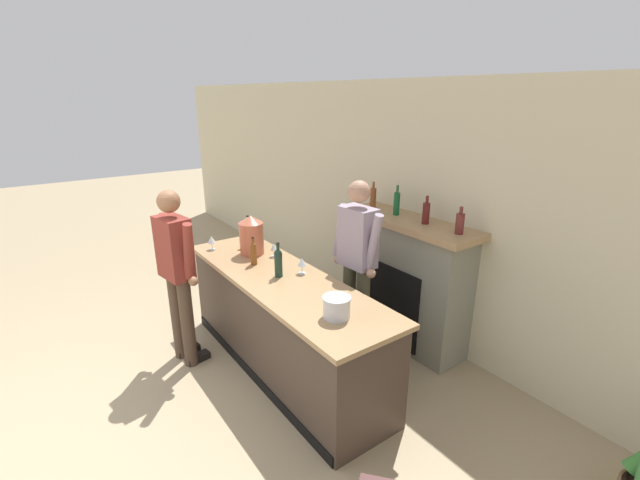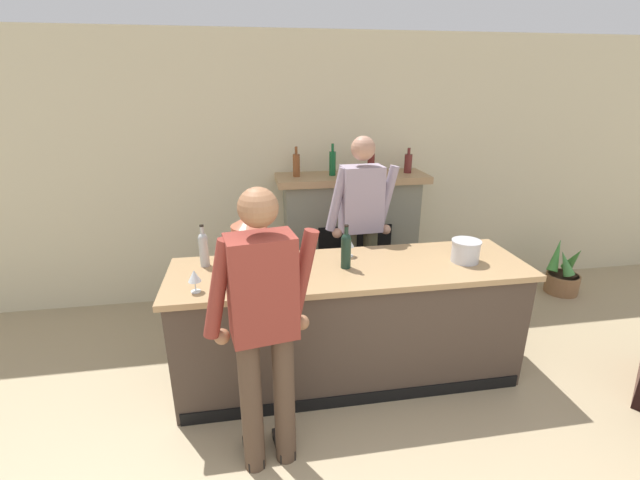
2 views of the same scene
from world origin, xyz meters
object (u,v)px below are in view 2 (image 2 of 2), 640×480
at_px(copper_dispenser, 250,243).
at_px(wine_bottle_riesling_slim, 204,248).
at_px(person_customer, 264,326).
at_px(wine_bottle_rose_blush, 346,249).
at_px(ice_bucket_steel, 466,251).
at_px(person_bartender, 361,228).
at_px(potted_plant_corner, 563,275).
at_px(wine_glass_front_right, 279,248).
at_px(fireplace_stone, 350,237).
at_px(wine_glass_near_bucket, 194,276).
at_px(wine_glass_by_dispenser, 349,243).
at_px(wine_bottle_chardonnay_pale, 292,258).

relative_size(copper_dispenser, wine_bottle_riesling_slim, 1.30).
relative_size(person_customer, wine_bottle_riesling_slim, 5.50).
height_order(copper_dispenser, wine_bottle_rose_blush, copper_dispenser).
bearing_deg(ice_bucket_steel, person_bartender, 130.61).
distance_m(person_bartender, ice_bucket_steel, 0.97).
bearing_deg(potted_plant_corner, wine_glass_front_right, -165.57).
height_order(fireplace_stone, wine_glass_near_bucket, fireplace_stone).
height_order(person_bartender, wine_glass_near_bucket, person_bartender).
bearing_deg(wine_glass_near_bucket, potted_plant_corner, 18.43).
relative_size(fireplace_stone, person_customer, 0.96).
height_order(fireplace_stone, wine_bottle_riesling_slim, fireplace_stone).
xyz_separation_m(copper_dispenser, wine_glass_by_dispenser, (0.76, 0.14, -0.10)).
bearing_deg(copper_dispenser, wine_glass_by_dispenser, 10.09).
bearing_deg(wine_bottle_chardonnay_pale, wine_bottle_rose_blush, 7.12).
distance_m(fireplace_stone, wine_bottle_chardonnay_pale, 1.66).
relative_size(wine_glass_front_right, wine_glass_by_dispenser, 0.93).
height_order(fireplace_stone, wine_bottle_rose_blush, fireplace_stone).
distance_m(wine_bottle_chardonnay_pale, wine_glass_near_bucket, 0.68).
xyz_separation_m(potted_plant_corner, person_customer, (-3.42, -1.81, 0.78)).
height_order(wine_glass_near_bucket, wine_glass_by_dispenser, wine_glass_by_dispenser).
bearing_deg(ice_bucket_steel, wine_bottle_riesling_slim, 172.95).
bearing_deg(potted_plant_corner, wine_bottle_chardonnay_pale, -160.82).
bearing_deg(copper_dispenser, person_bartender, 32.33).
xyz_separation_m(person_customer, copper_dispenser, (-0.06, 0.83, 0.19)).
relative_size(wine_bottle_chardonnay_pale, wine_glass_by_dispenser, 1.83).
distance_m(ice_bucket_steel, wine_glass_near_bucket, 2.00).
xyz_separation_m(person_customer, wine_glass_front_right, (0.16, 0.97, 0.08)).
distance_m(fireplace_stone, copper_dispenser, 1.73).
bearing_deg(wine_glass_front_right, wine_glass_near_bucket, -142.95).
relative_size(potted_plant_corner, wine_bottle_rose_blush, 1.86).
bearing_deg(person_customer, potted_plant_corner, 27.85).
relative_size(potted_plant_corner, ice_bucket_steel, 2.80).
xyz_separation_m(potted_plant_corner, person_bartender, (-2.49, -0.35, 0.82)).
height_order(potted_plant_corner, wine_bottle_rose_blush, wine_bottle_rose_blush).
xyz_separation_m(ice_bucket_steel, wine_bottle_rose_blush, (-0.93, 0.03, 0.06)).
bearing_deg(copper_dispenser, person_customer, -86.16).
bearing_deg(wine_glass_by_dispenser, person_bartender, 65.37).
distance_m(copper_dispenser, ice_bucket_steel, 1.63).
height_order(potted_plant_corner, wine_glass_by_dispenser, wine_glass_by_dispenser).
height_order(person_bartender, wine_glass_by_dispenser, person_bartender).
height_order(person_customer, ice_bucket_steel, person_customer).
height_order(copper_dispenser, wine_glass_by_dispenser, copper_dispenser).
distance_m(fireplace_stone, wine_glass_near_bucket, 2.17).
bearing_deg(wine_bottle_rose_blush, wine_bottle_riesling_slim, 168.62).
height_order(fireplace_stone, ice_bucket_steel, fireplace_stone).
relative_size(ice_bucket_steel, wine_glass_near_bucket, 1.42).
xyz_separation_m(potted_plant_corner, ice_bucket_steel, (-1.86, -1.09, 0.85)).
bearing_deg(wine_glass_front_right, wine_glass_by_dispenser, -0.57).
relative_size(ice_bucket_steel, wine_glass_by_dispenser, 1.41).
xyz_separation_m(person_customer, wine_bottle_chardonnay_pale, (0.23, 0.70, 0.11)).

